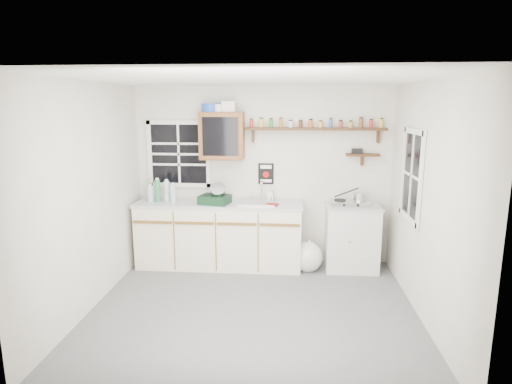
% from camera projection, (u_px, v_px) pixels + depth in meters
% --- Properties ---
extents(room, '(3.64, 3.24, 2.54)m').
position_uv_depth(room, '(253.00, 200.00, 4.53)').
color(room, '#57575A').
rests_on(room, ground).
extents(main_cabinet, '(2.31, 0.63, 0.92)m').
position_uv_depth(main_cabinet, '(219.00, 234.00, 6.01)').
color(main_cabinet, beige).
rests_on(main_cabinet, floor).
extents(right_cabinet, '(0.73, 0.57, 0.91)m').
position_uv_depth(right_cabinet, '(351.00, 237.00, 5.89)').
color(right_cabinet, '#B4B5AE').
rests_on(right_cabinet, floor).
extents(sink, '(0.52, 0.44, 0.29)m').
position_uv_depth(sink, '(258.00, 202.00, 5.87)').
color(sink, '#B1B2B6').
rests_on(sink, main_cabinet).
extents(upper_cabinet, '(0.60, 0.32, 0.65)m').
position_uv_depth(upper_cabinet, '(222.00, 136.00, 5.87)').
color(upper_cabinet, brown).
rests_on(upper_cabinet, wall_back).
extents(upper_cabinet_clutter, '(0.46, 0.24, 0.14)m').
position_uv_depth(upper_cabinet_clutter, '(217.00, 107.00, 5.80)').
color(upper_cabinet_clutter, '#1B46B1').
rests_on(upper_cabinet_clutter, upper_cabinet).
extents(spice_shelf, '(1.91, 0.18, 0.35)m').
position_uv_depth(spice_shelf, '(315.00, 128.00, 5.82)').
color(spice_shelf, black).
rests_on(spice_shelf, wall_back).
extents(secondary_shelf, '(0.45, 0.16, 0.24)m').
position_uv_depth(secondary_shelf, '(361.00, 154.00, 5.85)').
color(secondary_shelf, black).
rests_on(secondary_shelf, wall_back).
extents(warning_sign, '(0.22, 0.02, 0.30)m').
position_uv_depth(warning_sign, '(266.00, 174.00, 6.07)').
color(warning_sign, black).
rests_on(warning_sign, wall_back).
extents(window_back, '(0.93, 0.03, 0.98)m').
position_uv_depth(window_back, '(179.00, 154.00, 6.11)').
color(window_back, black).
rests_on(window_back, wall_back).
extents(window_right, '(0.03, 0.78, 1.08)m').
position_uv_depth(window_right, '(412.00, 175.00, 4.89)').
color(window_right, black).
rests_on(window_right, wall_back).
extents(water_bottles, '(0.40, 0.15, 0.33)m').
position_uv_depth(water_bottles, '(162.00, 192.00, 5.93)').
color(water_bottles, '#A4B7C0').
rests_on(water_bottles, main_cabinet).
extents(dish_rack, '(0.45, 0.38, 0.29)m').
position_uv_depth(dish_rack, '(216.00, 197.00, 5.80)').
color(dish_rack, black).
rests_on(dish_rack, main_cabinet).
extents(soap_bottle, '(0.10, 0.10, 0.18)m').
position_uv_depth(soap_bottle, '(271.00, 193.00, 6.06)').
color(soap_bottle, silver).
rests_on(soap_bottle, main_cabinet).
extents(rag, '(0.19, 0.17, 0.02)m').
position_uv_depth(rag, '(272.00, 205.00, 5.72)').
color(rag, maroon).
rests_on(rag, main_cabinet).
extents(hotplate, '(0.53, 0.31, 0.07)m').
position_uv_depth(hotplate, '(350.00, 203.00, 5.78)').
color(hotplate, '#B1B2B6').
rests_on(hotplate, right_cabinet).
extents(saucepan, '(0.41, 0.22, 0.18)m').
position_uv_depth(saucepan, '(359.00, 197.00, 5.75)').
color(saucepan, '#B1B2B6').
rests_on(saucepan, hotplate).
extents(trash_bag, '(0.41, 0.37, 0.47)m').
position_uv_depth(trash_bag, '(308.00, 257.00, 5.86)').
color(trash_bag, silver).
rests_on(trash_bag, floor).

